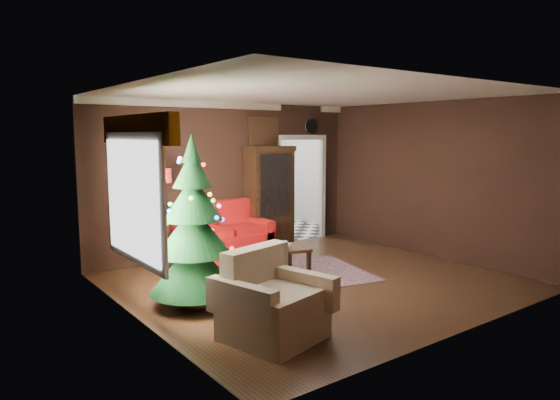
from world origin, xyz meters
TOP-DOWN VIEW (x-y plane):
  - floor at (0.00, 0.00)m, footprint 5.50×5.50m
  - ceiling at (0.00, 0.00)m, footprint 5.50×5.50m
  - wall_back at (0.00, 2.50)m, footprint 5.50×0.00m
  - wall_front at (0.00, -2.50)m, footprint 5.50×0.00m
  - wall_left at (-2.75, 0.00)m, footprint 0.00×5.50m
  - wall_right at (2.75, 0.00)m, footprint 0.00×5.50m
  - doorway at (1.70, 2.50)m, footprint 1.10×0.10m
  - left_window at (-2.71, 0.20)m, footprint 0.05×1.60m
  - valance at (-2.63, 0.20)m, footprint 0.12×2.10m
  - kitchen_floor at (1.70, 4.00)m, footprint 3.00×3.00m
  - kitchen_window at (1.70, 5.45)m, footprint 0.70×0.06m
  - rug at (-0.10, 0.46)m, footprint 2.70×2.21m
  - loveseat at (-0.40, 2.05)m, footprint 1.70×0.90m
  - curio_cabinet at (0.75, 2.27)m, footprint 0.90×0.45m
  - floor_lamp at (-1.55, 1.97)m, footprint 0.37×0.37m
  - christmas_tree at (-1.96, 0.11)m, footprint 1.38×1.38m
  - armchair at (-1.77, -1.38)m, footprint 1.17×1.17m
  - coffee_table at (-0.29, 0.59)m, footprint 1.08×0.80m
  - teapot at (-0.29, 0.36)m, footprint 0.18×0.18m
  - cup_a at (-0.55, 0.70)m, footprint 0.09×0.09m
  - cup_b at (-0.23, 0.64)m, footprint 0.09×0.09m
  - book at (-0.18, 0.75)m, footprint 0.17×0.08m
  - wall_clock at (1.95, 2.45)m, footprint 0.32×0.32m
  - painting at (0.75, 2.46)m, footprint 0.62×0.05m
  - kitchen_counter at (1.70, 5.20)m, footprint 1.80×0.60m
  - kitchen_table at (1.40, 3.70)m, footprint 0.70×0.70m

SIDE VIEW (x-z plane):
  - floor at x=0.00m, z-range 0.00..0.00m
  - kitchen_floor at x=1.70m, z-range 0.00..0.00m
  - rug at x=-0.10m, z-range 0.00..0.01m
  - coffee_table at x=-0.29m, z-range 0.01..0.45m
  - kitchen_table at x=1.40m, z-range 0.00..0.75m
  - kitchen_counter at x=1.70m, z-range 0.00..0.90m
  - armchair at x=-1.77m, z-range -0.03..0.95m
  - cup_a at x=-0.55m, z-range 0.45..0.51m
  - cup_b at x=-0.23m, z-range 0.45..0.51m
  - loveseat at x=-0.40m, z-range 0.00..1.00m
  - teapot at x=-0.29m, z-range 0.45..0.60m
  - book at x=-0.18m, z-range 0.45..0.69m
  - floor_lamp at x=-1.55m, z-range -0.01..1.67m
  - curio_cabinet at x=0.75m, z-range 0.00..1.90m
  - doorway at x=1.70m, z-range 0.00..2.10m
  - christmas_tree at x=-1.96m, z-range -0.05..2.15m
  - wall_back at x=0.00m, z-range -1.35..4.15m
  - wall_front at x=0.00m, z-range -1.35..4.15m
  - wall_left at x=-2.75m, z-range -1.35..4.15m
  - wall_right at x=2.75m, z-range -1.35..4.15m
  - left_window at x=-2.71m, z-range 0.75..2.15m
  - kitchen_window at x=1.70m, z-range 1.35..2.05m
  - painting at x=0.75m, z-range 1.99..2.51m
  - valance at x=-2.63m, z-range 2.10..2.44m
  - wall_clock at x=1.95m, z-range 2.35..2.41m
  - ceiling at x=0.00m, z-range 2.80..2.80m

